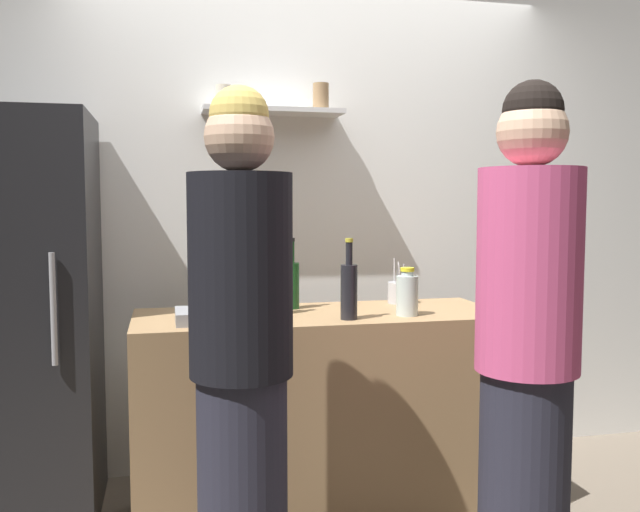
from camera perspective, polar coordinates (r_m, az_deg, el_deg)
name	(u,v)px	position (r m, az deg, el deg)	size (l,w,h in m)	color
back_wall_assembly	(311,221)	(3.64, -0.74, 2.95)	(4.80, 0.32, 2.60)	white
refrigerator	(28,318)	(3.25, -23.34, -4.84)	(0.58, 0.68, 1.79)	black
counter	(320,416)	(3.08, 0.00, -13.30)	(1.60, 0.61, 0.92)	#9E7A51
baking_pan	(218,315)	(2.79, -8.59, -4.94)	(0.34, 0.24, 0.05)	gray
utensil_holder	(400,292)	(3.27, 6.73, -3.06)	(0.12, 0.12, 0.22)	#B2B2B7
wine_bottle_pale_glass	(277,288)	(2.93, -3.64, -2.74)	(0.06, 0.06, 0.31)	#B2BFB2
wine_bottle_green_glass	(291,283)	(3.08, -2.42, -2.26)	(0.07, 0.07, 0.32)	#19471E
wine_bottle_amber_glass	(261,280)	(3.13, -5.02, -1.99)	(0.07, 0.07, 0.32)	#472814
wine_bottle_dark_glass	(349,289)	(2.80, 2.45, -2.80)	(0.07, 0.07, 0.34)	black
water_bottle_plastic	(407,294)	(2.92, 7.35, -3.20)	(0.09, 0.09, 0.21)	silver
person_pink_top	(527,354)	(2.37, 17.01, -7.92)	(0.34, 0.34, 1.80)	#262633
person_blonde	(241,359)	(2.27, -6.63, -8.63)	(0.34, 0.34, 1.78)	#262633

